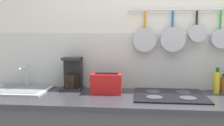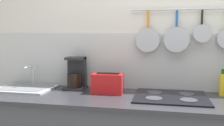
{
  "view_description": "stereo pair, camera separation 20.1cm",
  "coord_description": "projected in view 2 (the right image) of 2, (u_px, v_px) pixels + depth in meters",
  "views": [
    {
      "loc": [
        -0.34,
        -1.98,
        1.41
      ],
      "look_at": [
        -0.55,
        0.0,
        1.18
      ],
      "focal_mm": 40.0,
      "sensor_mm": 36.0,
      "label": 1
    },
    {
      "loc": [
        -0.14,
        -1.95,
        1.41
      ],
      "look_at": [
        -0.55,
        0.0,
        1.18
      ],
      "focal_mm": 40.0,
      "sensor_mm": 36.0,
      "label": 2
    }
  ],
  "objects": [
    {
      "name": "toaster",
      "position": [
        108.0,
        83.0,
        2.14
      ],
      "size": [
        0.28,
        0.15,
        0.18
      ],
      "color": "red",
      "rests_on": "countertop"
    },
    {
      "name": "bottle_dish_soap",
      "position": [
        222.0,
        84.0,
        2.06
      ],
      "size": [
        0.05,
        0.05,
        0.22
      ],
      "color": "yellow",
      "rests_on": "countertop"
    },
    {
      "name": "cooktop",
      "position": [
        171.0,
        97.0,
        2.0
      ],
      "size": [
        0.57,
        0.49,
        0.01
      ],
      "color": "black",
      "rests_on": "countertop"
    },
    {
      "name": "coffee_maker",
      "position": [
        76.0,
        76.0,
        2.31
      ],
      "size": [
        0.19,
        0.18,
        0.3
      ],
      "color": "#262628",
      "rests_on": "countertop"
    },
    {
      "name": "sink_basin",
      "position": [
        26.0,
        87.0,
        2.32
      ],
      "size": [
        0.51,
        0.39,
        0.21
      ],
      "color": "#B7BABF",
      "rests_on": "countertop"
    },
    {
      "name": "wall_back",
      "position": [
        180.0,
        49.0,
        2.24
      ],
      "size": [
        7.2,
        0.16,
        2.6
      ],
      "color": "silver",
      "rests_on": "ground_plane"
    },
    {
      "name": "countertop",
      "position": [
        181.0,
        102.0,
        1.93
      ],
      "size": [
        3.37,
        0.64,
        0.03
      ],
      "color": "#2D2D33",
      "rests_on": "cabinet_base"
    }
  ]
}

